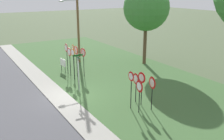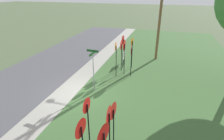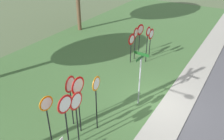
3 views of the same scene
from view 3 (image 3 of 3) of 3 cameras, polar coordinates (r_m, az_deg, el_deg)
ground_plane at (r=12.95m, az=11.31°, el=-8.21°), size 160.00×160.00×0.00m
sidewalk_strip at (r=12.76m, az=14.69°, el=-9.16°), size 44.00×1.60×0.06m
grass_median at (r=15.52m, az=-9.62°, el=-1.03°), size 44.00×12.00×0.04m
stop_sign_near_left at (r=8.97m, az=-11.12°, el=-10.18°), size 0.74×0.10×2.91m
stop_sign_near_right at (r=9.42m, az=-15.32°, el=-10.08°), size 0.61×0.11×2.71m
stop_sign_far_left at (r=10.06m, az=-3.81°, el=-5.53°), size 0.65×0.12×2.80m
stop_sign_far_center at (r=10.47m, az=-9.99°, el=-4.89°), size 0.75×0.15×2.64m
stop_sign_far_right at (r=9.44m, az=-8.59°, el=-9.00°), size 0.76×0.10×2.65m
stop_sign_center_tall at (r=9.92m, az=-8.15°, el=-5.54°), size 0.79×0.09×2.88m
yield_sign_near_left at (r=16.54m, az=5.75°, el=8.20°), size 0.75×0.10×2.39m
yield_sign_near_right at (r=16.98m, az=9.42°, el=8.00°), size 0.79×0.12×2.21m
yield_sign_far_left at (r=16.10m, az=4.76°, el=6.85°), size 0.79×0.12×2.14m
yield_sign_far_right at (r=16.18m, az=8.69°, el=8.06°), size 0.66×0.11×2.61m
yield_sign_center at (r=17.41m, az=6.83°, el=9.08°), size 0.82×0.19×2.33m
street_name_post at (r=11.85m, az=6.79°, el=-1.08°), size 0.96×0.82×2.98m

